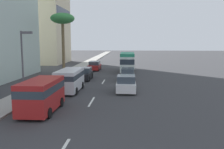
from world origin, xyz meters
TOP-DOWN VIEW (x-y plane):
  - ground_plane at (31.50, 0.00)m, footprint 198.00×198.00m
  - sidewalk_right at (31.50, 6.41)m, footprint 162.00×2.63m
  - lane_stripe_mid at (13.82, 0.00)m, footprint 3.20×0.16m
  - lane_stripe_far at (23.94, 0.00)m, footprint 3.20×0.16m
  - van_lead at (17.88, 2.79)m, footprint 5.22×2.11m
  - car_second at (25.07, -3.01)m, footprint 4.27×1.80m
  - car_third at (25.46, 2.66)m, footprint 4.26×1.79m
  - car_fourth at (36.30, 2.81)m, footprint 4.80×1.97m
  - car_fifth at (18.09, -2.86)m, footprint 4.06×1.95m
  - van_sixth at (10.72, 3.09)m, footprint 4.81×2.16m
  - minibus_seventh at (33.96, -2.95)m, footprint 6.98×2.35m
  - palm_tree at (31.18, 6.96)m, footprint 3.65×3.65m
  - street_lamp at (13.22, 5.37)m, footprint 0.24×0.97m

SIDE VIEW (x-z plane):
  - ground_plane at x=31.50m, z-range 0.00..0.00m
  - lane_stripe_mid at x=13.82m, z-range 0.00..0.01m
  - lane_stripe_far at x=23.94m, z-range 0.00..0.01m
  - sidewalk_right at x=31.50m, z-range 0.00..0.15m
  - car_fourth at x=36.30m, z-range -0.04..1.51m
  - car_third at x=25.46m, z-range -0.04..1.55m
  - car_second at x=25.07m, z-range -0.04..1.56m
  - car_fifth at x=18.09m, z-range -0.05..1.61m
  - van_lead at x=17.88m, z-range 0.17..2.37m
  - van_sixth at x=10.72m, z-range 0.17..2.48m
  - minibus_seventh at x=33.96m, z-range 0.15..3.29m
  - street_lamp at x=13.22m, z-range 0.90..6.60m
  - palm_tree at x=31.18m, z-range 3.62..12.79m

